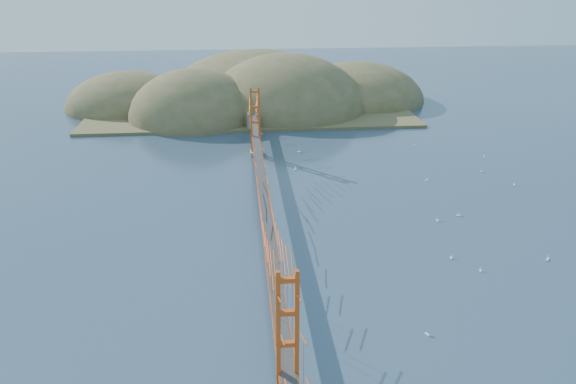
{
  "coord_description": "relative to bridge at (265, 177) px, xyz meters",
  "views": [
    {
      "loc": [
        -2.95,
        -62.4,
        30.61
      ],
      "look_at": [
        2.8,
        0.0,
        5.09
      ],
      "focal_mm": 35.0,
      "sensor_mm": 36.0,
      "label": 1
    }
  ],
  "objects": [
    {
      "name": "ground",
      "position": [
        0.0,
        -0.18,
        -7.01
      ],
      "size": [
        320.0,
        320.0,
        0.0
      ],
      "primitive_type": "plane",
      "color": "#324964",
      "rests_on": "ground"
    },
    {
      "name": "bridge",
      "position": [
        0.0,
        0.0,
        0.0
      ],
      "size": [
        2.2,
        94.4,
        12.0
      ],
      "color": "gray",
      "rests_on": "ground"
    },
    {
      "name": "far_headlands",
      "position": [
        2.21,
        68.33,
        -7.01
      ],
      "size": [
        84.0,
        58.0,
        25.0
      ],
      "color": "#7A6346",
      "rests_on": "ground"
    },
    {
      "name": "sailboat_4",
      "position": [
        37.81,
        11.82,
        -6.86
      ],
      "size": [
        0.62,
        0.62,
        0.68
      ],
      "color": "white",
      "rests_on": "ground"
    },
    {
      "name": "sailboat_13",
      "position": [
        30.93,
        -10.45,
        -6.85
      ],
      "size": [
        0.7,
        0.7,
        0.73
      ],
      "color": "white",
      "rests_on": "ground"
    },
    {
      "name": "sailboat_7",
      "position": [
        25.35,
        14.79,
        -6.87
      ],
      "size": [
        0.49,
        0.45,
        0.56
      ],
      "color": "white",
      "rests_on": "ground"
    },
    {
      "name": "sailboat_14",
      "position": [
        20.37,
        -9.09,
        -6.86
      ],
      "size": [
        0.53,
        0.57,
        0.64
      ],
      "color": "white",
      "rests_on": "ground"
    },
    {
      "name": "sailboat_15",
      "position": [
        28.91,
        32.41,
        -6.86
      ],
      "size": [
        0.6,
        0.6,
        0.63
      ],
      "color": "white",
      "rests_on": "ground"
    },
    {
      "name": "sailboat_10",
      "position": [
        13.21,
        -22.46,
        -6.87
      ],
      "size": [
        0.52,
        0.52,
        0.58
      ],
      "color": "white",
      "rests_on": "ground"
    },
    {
      "name": "sailboat_3",
      "position": [
        6.0,
        21.55,
        -6.86
      ],
      "size": [
        0.66,
        0.66,
        0.7
      ],
      "color": "white",
      "rests_on": "ground"
    },
    {
      "name": "sailboat_17",
      "position": [
        35.26,
        17.72,
        -6.87
      ],
      "size": [
        0.51,
        0.5,
        0.57
      ],
      "color": "white",
      "rests_on": "ground"
    },
    {
      "name": "sailboat_9",
      "position": [
        38.82,
        24.89,
        -6.87
      ],
      "size": [
        0.54,
        0.54,
        0.61
      ],
      "color": "white",
      "rests_on": "ground"
    },
    {
      "name": "sailboat_0",
      "position": [
        22.52,
        -12.08,
        -6.87
      ],
      "size": [
        0.46,
        0.5,
        0.57
      ],
      "color": "white",
      "rests_on": "ground"
    },
    {
      "name": "sailboat_12",
      "position": [
        7.59,
        30.64,
        -6.85
      ],
      "size": [
        0.66,
        0.62,
        0.74
      ],
      "color": "white",
      "rests_on": "ground"
    },
    {
      "name": "sailboat_16",
      "position": [
        25.45,
        1.92,
        -6.86
      ],
      "size": [
        0.6,
        0.57,
        0.68
      ],
      "color": "white",
      "rests_on": "ground"
    },
    {
      "name": "sailboat_1",
      "position": [
        22.2,
        0.72,
        -6.86
      ],
      "size": [
        0.54,
        0.56,
        0.63
      ],
      "color": "white",
      "rests_on": "ground"
    }
  ]
}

